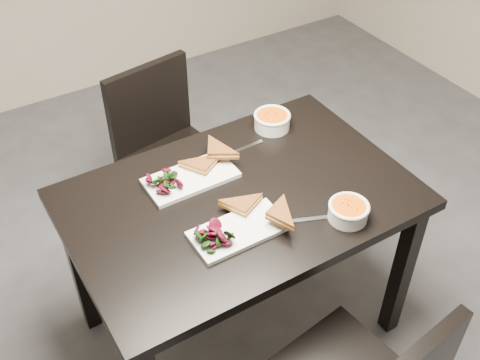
{
  "coord_description": "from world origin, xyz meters",
  "views": [
    {
      "loc": [
        -0.58,
        -0.97,
        2.12
      ],
      "look_at": [
        0.21,
        0.32,
        0.82
      ],
      "focal_mm": 43.65,
      "sensor_mm": 36.0,
      "label": 1
    }
  ],
  "objects_px": {
    "soup_bowl_far": "(272,120)",
    "plate_far": "(191,178)",
    "chair_far": "(166,145)",
    "table": "(240,215)",
    "soup_bowl_near": "(348,211)",
    "plate_near": "(239,231)"
  },
  "relations": [
    {
      "from": "plate_near",
      "to": "soup_bowl_far",
      "type": "xyz_separation_m",
      "value": [
        0.42,
        0.43,
        0.03
      ]
    },
    {
      "from": "table",
      "to": "soup_bowl_near",
      "type": "height_order",
      "value": "soup_bowl_near"
    },
    {
      "from": "table",
      "to": "plate_far",
      "type": "bearing_deg",
      "value": 123.65
    },
    {
      "from": "table",
      "to": "soup_bowl_far",
      "type": "distance_m",
      "value": 0.45
    },
    {
      "from": "soup_bowl_far",
      "to": "plate_far",
      "type": "bearing_deg",
      "value": -164.85
    },
    {
      "from": "table",
      "to": "soup_bowl_near",
      "type": "xyz_separation_m",
      "value": [
        0.25,
        -0.29,
        0.13
      ]
    },
    {
      "from": "table",
      "to": "soup_bowl_near",
      "type": "distance_m",
      "value": 0.4
    },
    {
      "from": "table",
      "to": "soup_bowl_far",
      "type": "height_order",
      "value": "soup_bowl_far"
    },
    {
      "from": "plate_far",
      "to": "soup_bowl_far",
      "type": "height_order",
      "value": "soup_bowl_far"
    },
    {
      "from": "chair_far",
      "to": "soup_bowl_far",
      "type": "distance_m",
      "value": 0.6
    },
    {
      "from": "plate_far",
      "to": "chair_far",
      "type": "bearing_deg",
      "value": 75.17
    },
    {
      "from": "chair_far",
      "to": "soup_bowl_far",
      "type": "height_order",
      "value": "chair_far"
    },
    {
      "from": "plate_near",
      "to": "soup_bowl_near",
      "type": "distance_m",
      "value": 0.37
    },
    {
      "from": "table",
      "to": "plate_far",
      "type": "height_order",
      "value": "plate_far"
    },
    {
      "from": "soup_bowl_near",
      "to": "plate_far",
      "type": "bearing_deg",
      "value": 128.44
    },
    {
      "from": "table",
      "to": "plate_far",
      "type": "distance_m",
      "value": 0.22
    },
    {
      "from": "plate_near",
      "to": "soup_bowl_far",
      "type": "height_order",
      "value": "soup_bowl_far"
    },
    {
      "from": "soup_bowl_near",
      "to": "plate_far",
      "type": "relative_size",
      "value": 0.42
    },
    {
      "from": "soup_bowl_near",
      "to": "soup_bowl_far",
      "type": "bearing_deg",
      "value": 82.69
    },
    {
      "from": "soup_bowl_near",
      "to": "plate_far",
      "type": "distance_m",
      "value": 0.57
    },
    {
      "from": "chair_far",
      "to": "table",
      "type": "bearing_deg",
      "value": -102.64
    },
    {
      "from": "plate_far",
      "to": "table",
      "type": "bearing_deg",
      "value": -56.35
    }
  ]
}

